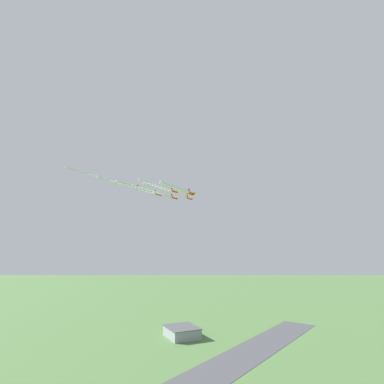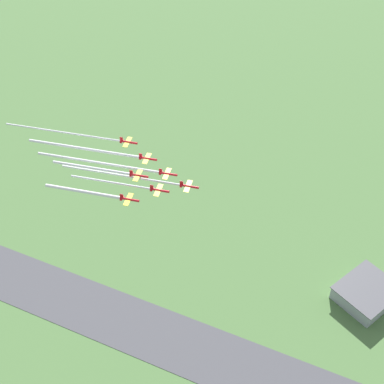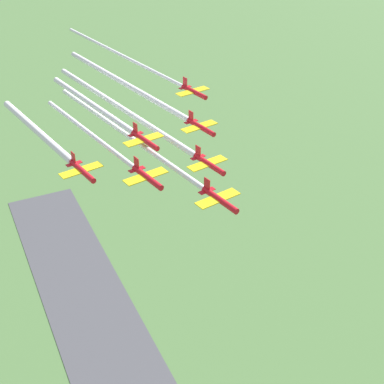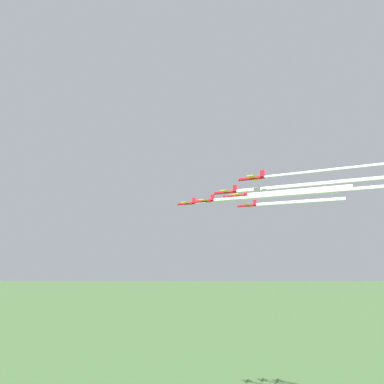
{
  "view_description": "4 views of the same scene",
  "coord_description": "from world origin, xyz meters",
  "px_view_note": "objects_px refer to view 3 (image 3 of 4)",
  "views": [
    {
      "loc": [
        -152.07,
        102.91,
        85.0
      ],
      "look_at": [
        32.63,
        14.9,
        124.16
      ],
      "focal_mm": 28.0,
      "sensor_mm": 36.0,
      "label": 1
    },
    {
      "loc": [
        -64.26,
        -108.2,
        262.26
      ],
      "look_at": [
        33.22,
        12.74,
        119.73
      ],
      "focal_mm": 50.0,
      "sensor_mm": 36.0,
      "label": 2
    },
    {
      "loc": [
        31.67,
        -51.33,
        163.41
      ],
      "look_at": [
        30.34,
        12.36,
        123.36
      ],
      "focal_mm": 50.0,
      "sensor_mm": 36.0,
      "label": 3
    },
    {
      "loc": [
        83.8,
        122.27,
        101.5
      ],
      "look_at": [
        32.7,
        17.42,
        124.26
      ],
      "focal_mm": 28.0,
      "sensor_mm": 36.0,
      "label": 4
    }
  ],
  "objects_px": {
    "jet_3": "(200,127)",
    "jet_1": "(208,164)",
    "jet_5": "(82,170)",
    "jet_6": "(193,91)",
    "jet_4": "(144,140)",
    "jet_0": "(219,199)",
    "jet_2": "(146,177)"
  },
  "relations": [
    {
      "from": "jet_3",
      "to": "jet_1",
      "type": "bearing_deg",
      "value": 59.53
    },
    {
      "from": "jet_5",
      "to": "jet_1",
      "type": "bearing_deg",
      "value": 150.46
    },
    {
      "from": "jet_5",
      "to": "jet_6",
      "type": "height_order",
      "value": "jet_6"
    },
    {
      "from": "jet_3",
      "to": "jet_4",
      "type": "bearing_deg",
      "value": -0.0
    },
    {
      "from": "jet_0",
      "to": "jet_1",
      "type": "height_order",
      "value": "jet_0"
    },
    {
      "from": "jet_0",
      "to": "jet_4",
      "type": "height_order",
      "value": "jet_4"
    },
    {
      "from": "jet_2",
      "to": "jet_3",
      "type": "relative_size",
      "value": 1.0
    },
    {
      "from": "jet_0",
      "to": "jet_4",
      "type": "xyz_separation_m",
      "value": [
        -12.79,
        16.64,
        1.46
      ]
    },
    {
      "from": "jet_1",
      "to": "jet_4",
      "type": "height_order",
      "value": "jet_4"
    },
    {
      "from": "jet_1",
      "to": "jet_3",
      "type": "distance_m",
      "value": 12.23
    },
    {
      "from": "jet_0",
      "to": "jet_3",
      "type": "height_order",
      "value": "jet_3"
    },
    {
      "from": "jet_0",
      "to": "jet_4",
      "type": "relative_size",
      "value": 1.0
    },
    {
      "from": "jet_1",
      "to": "jet_4",
      "type": "distance_m",
      "value": 12.36
    },
    {
      "from": "jet_4",
      "to": "jet_2",
      "type": "bearing_deg",
      "value": 59.53
    },
    {
      "from": "jet_3",
      "to": "jet_5",
      "type": "height_order",
      "value": "jet_3"
    },
    {
      "from": "jet_1",
      "to": "jet_6",
      "type": "bearing_deg",
      "value": -120.47
    },
    {
      "from": "jet_0",
      "to": "jet_5",
      "type": "bearing_deg",
      "value": -59.53
    },
    {
      "from": "jet_0",
      "to": "jet_2",
      "type": "xyz_separation_m",
      "value": [
        -11.29,
        4.56,
        1.07
      ]
    },
    {
      "from": "jet_4",
      "to": "jet_6",
      "type": "distance_m",
      "value": 21.32
    },
    {
      "from": "jet_2",
      "to": "jet_6",
      "type": "xyz_separation_m",
      "value": [
        6.78,
        31.68,
        1.75
      ]
    },
    {
      "from": "jet_4",
      "to": "jet_3",
      "type": "bearing_deg",
      "value": 180.0
    },
    {
      "from": "jet_3",
      "to": "jet_5",
      "type": "distance_m",
      "value": 24.71
    },
    {
      "from": "jet_6",
      "to": "jet_3",
      "type": "bearing_deg",
      "value": 59.53
    },
    {
      "from": "jet_1",
      "to": "jet_2",
      "type": "bearing_deg",
      "value": 0.0
    },
    {
      "from": "jet_4",
      "to": "jet_5",
      "type": "relative_size",
      "value": 1.0
    },
    {
      "from": "jet_1",
      "to": "jet_4",
      "type": "bearing_deg",
      "value": -59.53
    },
    {
      "from": "jet_2",
      "to": "jet_6",
      "type": "relative_size",
      "value": 1.0
    },
    {
      "from": "jet_1",
      "to": "jet_6",
      "type": "relative_size",
      "value": 1.0
    },
    {
      "from": "jet_2",
      "to": "jet_5",
      "type": "bearing_deg",
      "value": -59.53
    },
    {
      "from": "jet_3",
      "to": "jet_6",
      "type": "distance_m",
      "value": 12.38
    },
    {
      "from": "jet_5",
      "to": "jet_0",
      "type": "bearing_deg",
      "value": 120.47
    },
    {
      "from": "jet_1",
      "to": "jet_0",
      "type": "bearing_deg",
      "value": 59.53
    }
  ]
}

